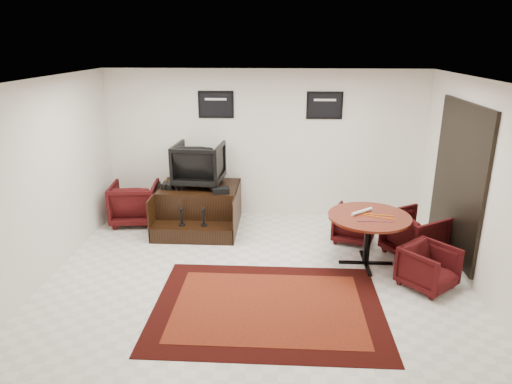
{
  "coord_description": "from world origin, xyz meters",
  "views": [
    {
      "loc": [
        0.33,
        -5.98,
        3.28
      ],
      "look_at": [
        -0.07,
        0.9,
        0.98
      ],
      "focal_mm": 32.0,
      "sensor_mm": 36.0,
      "label": 1
    }
  ],
  "objects_px": {
    "armchair_side": "(135,201)",
    "table_chair_corner": "(429,265)",
    "table_chair_window": "(415,232)",
    "shine_chair": "(199,162)",
    "table_chair_back": "(355,222)",
    "shine_podium": "(199,208)",
    "meeting_table": "(369,221)"
  },
  "relations": [
    {
      "from": "table_chair_window",
      "to": "shine_chair",
      "type": "bearing_deg",
      "value": 40.24
    },
    {
      "from": "shine_chair",
      "to": "meeting_table",
      "type": "bearing_deg",
      "value": 155.63
    },
    {
      "from": "table_chair_back",
      "to": "table_chair_window",
      "type": "relative_size",
      "value": 0.84
    },
    {
      "from": "shine_podium",
      "to": "armchair_side",
      "type": "bearing_deg",
      "value": 175.93
    },
    {
      "from": "table_chair_window",
      "to": "table_chair_corner",
      "type": "relative_size",
      "value": 1.2
    },
    {
      "from": "armchair_side",
      "to": "meeting_table",
      "type": "relative_size",
      "value": 0.7
    },
    {
      "from": "shine_chair",
      "to": "table_chair_back",
      "type": "height_order",
      "value": "shine_chair"
    },
    {
      "from": "shine_chair",
      "to": "table_chair_corner",
      "type": "bearing_deg",
      "value": 152.52
    },
    {
      "from": "shine_podium",
      "to": "meeting_table",
      "type": "xyz_separation_m",
      "value": [
        2.82,
        -1.38,
        0.36
      ]
    },
    {
      "from": "table_chair_back",
      "to": "meeting_table",
      "type": "bearing_deg",
      "value": 114.06
    },
    {
      "from": "armchair_side",
      "to": "table_chair_corner",
      "type": "height_order",
      "value": "armchair_side"
    },
    {
      "from": "armchair_side",
      "to": "shine_podium",
      "type": "bearing_deg",
      "value": 169.52
    },
    {
      "from": "shine_chair",
      "to": "meeting_table",
      "type": "height_order",
      "value": "shine_chair"
    },
    {
      "from": "shine_podium",
      "to": "shine_chair",
      "type": "xyz_separation_m",
      "value": [
        0.0,
        0.15,
        0.84
      ]
    },
    {
      "from": "table_chair_back",
      "to": "armchair_side",
      "type": "bearing_deg",
      "value": 11.29
    },
    {
      "from": "shine_chair",
      "to": "armchair_side",
      "type": "height_order",
      "value": "shine_chair"
    },
    {
      "from": "shine_podium",
      "to": "table_chair_window",
      "type": "distance_m",
      "value": 3.78
    },
    {
      "from": "shine_podium",
      "to": "table_chair_back",
      "type": "relative_size",
      "value": 2.23
    },
    {
      "from": "table_chair_corner",
      "to": "meeting_table",
      "type": "bearing_deg",
      "value": 96.54
    },
    {
      "from": "meeting_table",
      "to": "table_chair_back",
      "type": "relative_size",
      "value": 1.83
    },
    {
      "from": "meeting_table",
      "to": "table_chair_window",
      "type": "distance_m",
      "value": 0.93
    },
    {
      "from": "meeting_table",
      "to": "table_chair_corner",
      "type": "height_order",
      "value": "meeting_table"
    },
    {
      "from": "meeting_table",
      "to": "table_chair_back",
      "type": "xyz_separation_m",
      "value": [
        -0.06,
        0.86,
        -0.37
      ]
    },
    {
      "from": "shine_podium",
      "to": "table_chair_corner",
      "type": "xyz_separation_m",
      "value": [
        3.55,
        -2.04,
        -0.01
      ]
    },
    {
      "from": "meeting_table",
      "to": "table_chair_window",
      "type": "xyz_separation_m",
      "value": [
        0.81,
        0.34,
        -0.31
      ]
    },
    {
      "from": "armchair_side",
      "to": "meeting_table",
      "type": "height_order",
      "value": "armchair_side"
    },
    {
      "from": "shine_podium",
      "to": "table_chair_window",
      "type": "height_order",
      "value": "table_chair_window"
    },
    {
      "from": "armchair_side",
      "to": "meeting_table",
      "type": "xyz_separation_m",
      "value": [
        4.05,
        -1.47,
        0.28
      ]
    },
    {
      "from": "shine_chair",
      "to": "shine_podium",
      "type": "bearing_deg",
      "value": 94.14
    },
    {
      "from": "table_chair_corner",
      "to": "armchair_side",
      "type": "bearing_deg",
      "value": 114.42
    },
    {
      "from": "armchair_side",
      "to": "table_chair_back",
      "type": "relative_size",
      "value": 1.28
    },
    {
      "from": "meeting_table",
      "to": "shine_chair",
      "type": "bearing_deg",
      "value": 151.49
    }
  ]
}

